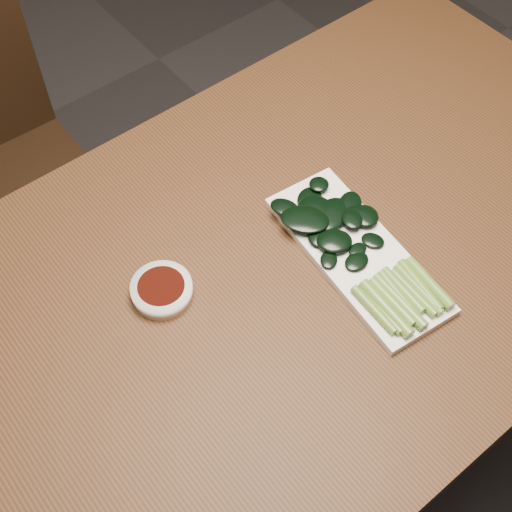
# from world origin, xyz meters

# --- Properties ---
(ground) EXTENTS (6.00, 6.00, 0.00)m
(ground) POSITION_xyz_m (0.00, 0.00, 0.00)
(ground) COLOR #2F2C2C
(ground) RESTS_ON ground
(table) EXTENTS (1.40, 0.80, 0.75)m
(table) POSITION_xyz_m (0.00, 0.00, 0.68)
(table) COLOR #452813
(table) RESTS_ON ground
(sauce_bowl) EXTENTS (0.09, 0.09, 0.03)m
(sauce_bowl) POSITION_xyz_m (-0.19, 0.07, 0.76)
(sauce_bowl) COLOR white
(sauce_bowl) RESTS_ON table
(serving_plate) EXTENTS (0.17, 0.35, 0.01)m
(serving_plate) POSITION_xyz_m (0.09, -0.06, 0.76)
(serving_plate) COLOR white
(serving_plate) RESTS_ON table
(gai_lan) EXTENTS (0.16, 0.33, 0.02)m
(gai_lan) POSITION_xyz_m (0.09, -0.07, 0.77)
(gai_lan) COLOR olive
(gai_lan) RESTS_ON serving_plate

